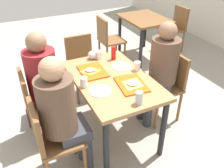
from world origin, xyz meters
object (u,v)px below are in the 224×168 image
object	(u,v)px
condiment_bottle	(114,53)
person_far_side	(161,67)
plastic_cup_b	(84,82)
handbag	(35,110)
chair_far_side	(168,82)
foil_bundle	(92,55)
tray_red_near	(93,71)
soda_can	(139,98)
background_table	(144,25)
person_in_brown_jacket	(62,111)
plastic_cup_c	(99,55)
pizza_slice_a	(90,70)
person_in_red	(46,79)
chair_near_left	(37,101)
paper_plate_near_edge	(101,91)
chair_near_right	(50,137)
main_table	(112,86)
tray_red_far	(131,84)
paper_plate_center	(122,66)
background_chair_near	(107,38)
chair_left_end	(82,62)
background_chair_far	(176,26)
pizza_slice_b	(133,83)

from	to	relation	value
condiment_bottle	person_far_side	bearing A→B (deg)	46.95
plastic_cup_b	handbag	bearing A→B (deg)	-145.98
chair_far_side	foil_bundle	distance (m)	0.98
condiment_bottle	tray_red_near	bearing A→B (deg)	-62.30
soda_can	background_table	world-z (taller)	soda_can
person_in_brown_jacket	condiment_bottle	size ratio (longest dim) A/B	7.92
plastic_cup_b	plastic_cup_c	distance (m)	0.63
pizza_slice_a	plastic_cup_c	xyz separation A→B (m)	(-0.27, 0.21, 0.03)
person_in_red	handbag	distance (m)	0.72
chair_near_left	handbag	bearing A→B (deg)	-177.32
chair_near_left	paper_plate_near_edge	distance (m)	0.77
condiment_bottle	background_table	distance (m)	1.77
chair_near_right	handbag	xyz separation A→B (m)	(-0.94, -0.02, -0.36)
chair_near_left	person_in_brown_jacket	xyz separation A→B (m)	(0.59, 0.14, 0.25)
main_table	condiment_bottle	xyz separation A→B (m)	(-0.39, 0.21, 0.19)
chair_near_right	plastic_cup_c	xyz separation A→B (m)	(-0.77, 0.82, 0.31)
tray_red_far	paper_plate_center	bearing A→B (deg)	166.28
person_in_red	tray_red_near	xyz separation A→B (m)	(0.09, 0.49, 0.02)
soda_can	paper_plate_center	bearing A→B (deg)	164.57
person_in_brown_jacket	background_chair_near	size ratio (longest dim) A/B	1.48
tray_red_far	plastic_cup_b	xyz separation A→B (m)	(-0.18, -0.43, 0.04)
chair_far_side	chair_left_end	size ratio (longest dim) A/B	1.00
paper_plate_near_edge	condiment_bottle	xyz separation A→B (m)	(-0.56, 0.41, 0.08)
chair_far_side	paper_plate_near_edge	size ratio (longest dim) A/B	3.89
chair_near_left	paper_plate_near_edge	size ratio (longest dim) A/B	3.89
background_chair_far	pizza_slice_a	bearing A→B (deg)	-58.56
paper_plate_near_edge	background_chair_near	size ratio (longest dim) A/B	0.26
soda_can	background_chair_far	bearing A→B (deg)	134.79
tray_red_near	pizza_slice_a	size ratio (longest dim) A/B	1.79
chair_far_side	chair_left_end	distance (m)	1.24
chair_left_end	pizza_slice_b	world-z (taller)	chair_left_end
chair_near_left	person_in_red	distance (m)	0.28
paper_plate_near_edge	handbag	world-z (taller)	paper_plate_near_edge
pizza_slice_a	soda_can	distance (m)	0.74
person_in_brown_jacket	handbag	distance (m)	1.13
person_in_red	person_in_brown_jacket	bearing A→B (deg)	0.00
person_in_brown_jacket	foil_bundle	bearing A→B (deg)	143.11
chair_far_side	background_chair_far	xyz separation A→B (m)	(-1.64, 1.41, 0.00)
chair_left_end	pizza_slice_b	bearing A→B (deg)	5.77
background_chair_near	pizza_slice_b	bearing A→B (deg)	-17.53
paper_plate_near_edge	foil_bundle	distance (m)	0.71
condiment_bottle	background_chair_far	bearing A→B (deg)	122.43
foil_bundle	plastic_cup_c	bearing A→B (deg)	68.51
background_chair_near	pizza_slice_a	bearing A→B (deg)	-31.25
person_in_brown_jacket	pizza_slice_b	xyz separation A→B (m)	(-0.08, 0.74, 0.04)
chair_near_left	person_in_brown_jacket	distance (m)	0.66
condiment_bottle	background_chair_near	size ratio (longest dim) A/B	0.19
plastic_cup_b	background_chair_near	world-z (taller)	plastic_cup_b
background_chair_far	plastic_cup_c	bearing A→B (deg)	-61.28
soda_can	pizza_slice_b	bearing A→B (deg)	160.31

